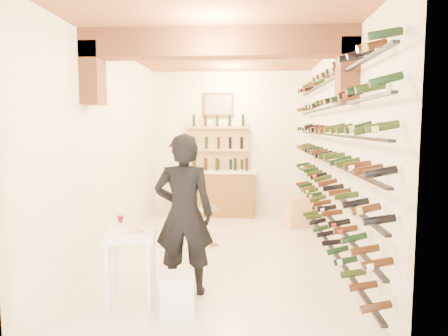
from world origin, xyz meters
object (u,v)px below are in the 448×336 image
tasting_table (130,246)px  back_counter (217,192)px  crate_lower (299,218)px  chrome_barstool (208,223)px  person (184,214)px  white_stool (178,294)px  wine_rack (323,154)px

tasting_table → back_counter: bearing=73.7°
tasting_table → crate_lower: size_ratio=1.74×
chrome_barstool → tasting_table: bearing=-106.5°
back_counter → person: size_ratio=0.90×
white_stool → wine_rack: bearing=49.8°
person → chrome_barstool: bearing=-94.9°
person → crate_lower: bearing=-119.4°
wine_rack → crate_lower: wine_rack is taller
back_counter → crate_lower: 1.95m
back_counter → white_stool: bearing=-90.3°
wine_rack → white_stool: size_ratio=13.31×
white_stool → person: 0.93m
wine_rack → tasting_table: (-2.44, -1.93, -0.90)m
back_counter → white_stool: 4.86m
tasting_table → chrome_barstool: tasting_table is taller
tasting_table → white_stool: tasting_table is taller
chrome_barstool → person: bearing=-92.8°
wine_rack → back_counter: size_ratio=3.35×
chrome_barstool → wine_rack: bearing=-8.4°
tasting_table → white_stool: bearing=-34.0°
person → chrome_barstool: person is taller
back_counter → tasting_table: (-0.61, -4.58, 0.11)m
chrome_barstool → crate_lower: bearing=42.3°
back_counter → chrome_barstool: size_ratio=2.54×
back_counter → person: 4.29m
tasting_table → person: 0.70m
back_counter → chrome_barstool: back_counter is taller
white_stool → chrome_barstool: chrome_barstool is taller
wine_rack → back_counter: (-1.83, 2.65, -1.02)m
person → chrome_barstool: size_ratio=2.83×
wine_rack → person: 2.56m
wine_rack → person: wine_rack is taller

